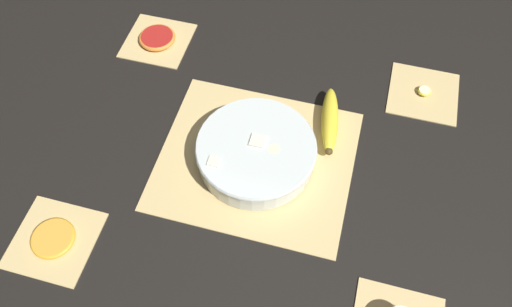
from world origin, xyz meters
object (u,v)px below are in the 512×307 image
whole_banana (330,120)px  banana_coin_single (424,91)px  fruit_salad_bowl (256,151)px  orange_slice_whole (53,238)px  grapefruit_slice (157,38)px

whole_banana → banana_coin_single: size_ratio=5.69×
fruit_salad_bowl → orange_slice_whole: size_ratio=2.94×
whole_banana → fruit_salad_bowl: bearing=43.8°
whole_banana → banana_coin_single: 0.25m
whole_banana → grapefruit_slice: 0.50m
fruit_salad_bowl → orange_slice_whole: 0.44m
fruit_salad_bowl → whole_banana: bearing=-136.2°
whole_banana → banana_coin_single: (-0.20, -0.15, -0.01)m
fruit_salad_bowl → whole_banana: size_ratio=1.40×
grapefruit_slice → banana_coin_single: bearing=180.0°
fruit_salad_bowl → whole_banana: 0.19m
orange_slice_whole → fruit_salad_bowl: bearing=-140.0°
fruit_salad_bowl → banana_coin_single: fruit_salad_bowl is taller
banana_coin_single → grapefruit_slice: size_ratio=0.35×
fruit_salad_bowl → orange_slice_whole: bearing=40.0°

